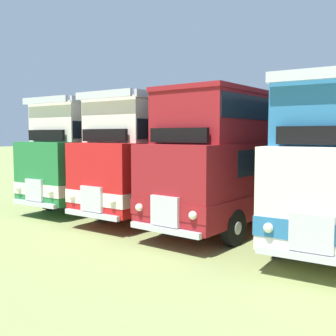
# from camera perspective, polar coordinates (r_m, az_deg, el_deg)

# --- Properties ---
(bus_first_in_row) EXTENTS (2.89, 10.60, 4.52)m
(bus_first_in_row) POSITION_cam_1_polar(r_m,az_deg,el_deg) (19.05, -5.79, 2.44)
(bus_first_in_row) COLOR #237538
(bus_first_in_row) RESTS_ON ground
(bus_second_in_row) EXTENTS (2.70, 10.53, 4.52)m
(bus_second_in_row) POSITION_cam_1_polar(r_m,az_deg,el_deg) (16.86, 2.24, 2.16)
(bus_second_in_row) COLOR red
(bus_second_in_row) RESTS_ON ground
(bus_third_in_row) EXTENTS (2.95, 11.73, 4.49)m
(bus_third_in_row) POSITION_cam_1_polar(r_m,az_deg,el_deg) (15.55, 13.16, 2.27)
(bus_third_in_row) COLOR maroon
(bus_third_in_row) RESTS_ON ground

